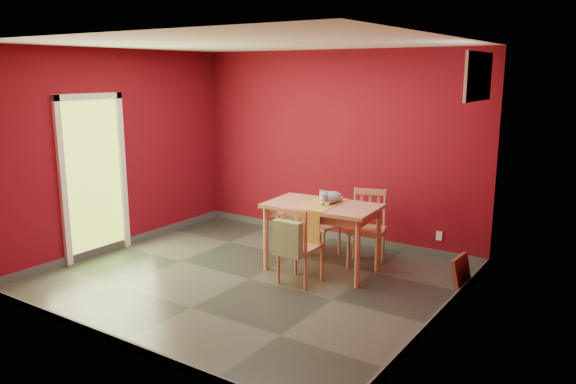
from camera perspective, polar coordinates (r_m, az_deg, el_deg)
The scene contains 13 objects.
ground at distance 6.73m, azimuth -3.95°, elevation -8.78°, with size 4.50×4.50×0.00m, color #2D342D.
room_shell at distance 6.71m, azimuth -3.95°, elevation -8.38°, with size 4.50×4.50×4.50m.
doorway at distance 7.71m, azimuth -19.20°, elevation 1.95°, with size 0.06×1.01×2.13m.
window at distance 6.18m, azimuth 18.74°, elevation 11.05°, with size 0.05×0.90×0.50m.
outlet_plate at distance 7.60m, azimuth 15.11°, elevation -4.32°, with size 0.08×0.01×0.12m, color silver.
dining_table at distance 6.79m, azimuth 3.49°, elevation -2.10°, with size 1.39×0.88×0.84m.
table_runner at distance 6.67m, azimuth 2.94°, elevation -1.97°, with size 0.43×0.80×0.39m.
chair_far_left at distance 7.51m, azimuth 3.67°, elevation -3.13°, with size 0.44×0.44×0.83m.
chair_far_right at distance 7.15m, azimuth 8.08°, elevation -3.52°, with size 0.55×0.55×0.95m.
chair_near at distance 6.43m, azimuth 1.07°, elevation -5.36°, with size 0.43×0.43×0.91m.
tote_bag at distance 6.22m, azimuth -0.02°, elevation -4.76°, with size 0.34×0.20×0.47m.
cat at distance 6.79m, azimuth 4.40°, elevation -0.33°, with size 0.21×0.40×0.20m, color slate, non-canonical shape.
picture_frame at distance 6.59m, azimuth 17.19°, elevation -7.94°, with size 0.15×0.40×0.40m.
Camera 1 is at (3.86, -4.96, 2.40)m, focal length 35.00 mm.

